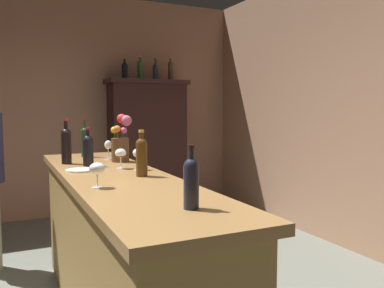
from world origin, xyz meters
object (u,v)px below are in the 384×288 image
(wine_bottle_rose, at_px, (88,149))
(display_bottle_left, at_px, (125,70))
(flower_arrangement, at_px, (121,142))
(cheese_plate, at_px, (80,170))
(wine_bottle_riesling, at_px, (142,155))
(bar_counter, at_px, (118,253))
(wine_bottle_chardonnay, at_px, (85,140))
(display_bottle_center, at_px, (156,71))
(wine_glass_rear, at_px, (121,154))
(display_bottle_midright, at_px, (170,70))
(wine_bottle_malbec, at_px, (66,144))
(wine_glass_mid, at_px, (108,146))
(display_bottle_midleft, at_px, (140,69))
(wine_glass_spare, at_px, (138,154))
(display_cabinet, at_px, (148,144))
(wine_glass_front, at_px, (97,169))
(wine_bottle_merlot, at_px, (191,181))

(wine_bottle_rose, relative_size, display_bottle_left, 1.06)
(flower_arrangement, relative_size, cheese_plate, 1.93)
(wine_bottle_rose, bearing_deg, wine_bottle_riesling, -70.44)
(bar_counter, relative_size, wine_bottle_chardonnay, 8.04)
(display_bottle_left, height_order, display_bottle_center, display_bottle_center)
(wine_glass_rear, height_order, flower_arrangement, flower_arrangement)
(display_bottle_midright, bearing_deg, wine_bottle_malbec, -129.08)
(wine_glass_mid, xyz_separation_m, display_bottle_center, (1.18, 2.04, 0.83))
(display_bottle_center, bearing_deg, flower_arrangement, -116.80)
(display_bottle_left, bearing_deg, display_bottle_midleft, 0.00)
(wine_glass_rear, xyz_separation_m, wine_glass_spare, (0.09, -0.11, 0.01))
(bar_counter, distance_m, wine_glass_spare, 0.67)
(wine_glass_mid, bearing_deg, display_bottle_left, 70.18)
(cheese_plate, xyz_separation_m, display_bottle_midleft, (1.27, 2.56, 0.96))
(wine_bottle_malbec, xyz_separation_m, display_bottle_midright, (1.75, 2.15, 0.81))
(wine_bottle_chardonnay, bearing_deg, flower_arrangement, -66.16)
(display_cabinet, distance_m, display_bottle_center, 1.02)
(wine_bottle_chardonnay, xyz_separation_m, wine_glass_front, (-0.20, -1.43, -0.04))
(display_bottle_midleft, xyz_separation_m, display_bottle_midright, (0.45, 0.00, -0.00))
(wine_bottle_merlot, bearing_deg, display_bottle_midright, 68.80)
(wine_glass_rear, bearing_deg, display_cabinet, 67.02)
(wine_bottle_merlot, xyz_separation_m, wine_bottle_malbec, (-0.27, 1.66, 0.03))
(wine_glass_mid, height_order, display_bottle_midright, display_bottle_midright)
(flower_arrangement, distance_m, cheese_plate, 0.54)
(wine_bottle_rose, height_order, cheese_plate, wine_bottle_rose)
(bar_counter, xyz_separation_m, display_bottle_midright, (1.54, 2.82, 1.47))
(bar_counter, xyz_separation_m, wine_glass_front, (-0.20, -0.37, 0.61))
(wine_bottle_merlot, distance_m, wine_bottle_malbec, 1.68)
(wine_glass_front, relative_size, display_bottle_midright, 0.42)
(wine_glass_front, xyz_separation_m, wine_glass_mid, (0.34, 1.15, 0.01))
(display_cabinet, distance_m, flower_arrangement, 2.42)
(wine_bottle_merlot, xyz_separation_m, wine_glass_spare, (0.13, 1.13, -0.01))
(wine_bottle_merlot, bearing_deg, wine_glass_front, 112.68)
(wine_bottle_malbec, height_order, wine_glass_rear, wine_bottle_malbec)
(wine_glass_rear, distance_m, display_bottle_left, 2.81)
(wine_bottle_merlot, distance_m, wine_bottle_chardonnay, 2.05)
(wine_glass_front, height_order, display_bottle_midleft, display_bottle_midleft)
(display_bottle_left, distance_m, display_bottle_center, 0.44)
(wine_glass_mid, relative_size, cheese_plate, 0.81)
(wine_bottle_rose, xyz_separation_m, display_bottle_midleft, (1.17, 2.34, 0.84))
(display_bottle_center, bearing_deg, wine_bottle_malbec, -125.32)
(bar_counter, bearing_deg, display_cabinet, 67.16)
(wine_glass_front, distance_m, display_bottle_midleft, 3.54)
(wine_glass_mid, relative_size, display_bottle_midleft, 0.50)
(flower_arrangement, distance_m, display_bottle_center, 2.59)
(bar_counter, bearing_deg, flower_arrangement, 71.91)
(flower_arrangement, distance_m, display_bottle_midright, 2.70)
(wine_glass_spare, height_order, display_bottle_center, display_bottle_center)
(wine_bottle_rose, relative_size, wine_bottle_malbec, 0.83)
(bar_counter, height_order, wine_glass_front, wine_glass_front)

